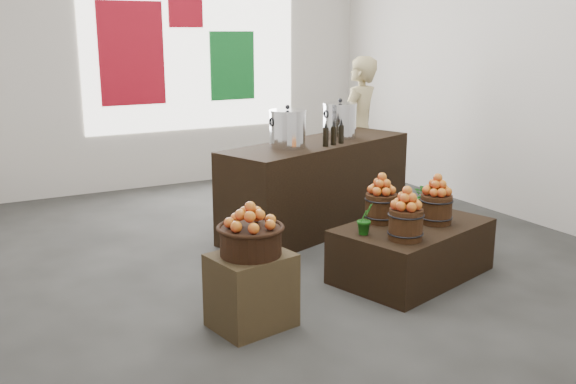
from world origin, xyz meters
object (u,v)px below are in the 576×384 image
counter (317,186)px  stock_pot_left (288,130)px  stock_pot_center (340,121)px  crate (251,290)px  wicker_basket (251,241)px  shopper (358,130)px  display_table (412,250)px

counter → stock_pot_left: stock_pot_left is taller
counter → stock_pot_center: stock_pot_center is taller
crate → wicker_basket: 0.39m
counter → stock_pot_center: (0.37, 0.13, 0.69)m
stock_pot_left → crate: bearing=-125.9°
stock_pot_center → shopper: bearing=43.0°
counter → shopper: 1.46m
display_table → stock_pot_left: size_ratio=3.77×
crate → stock_pot_left: stock_pot_left is taller
display_table → crate: bearing=171.7°
stock_pot_left → shopper: bearing=31.9°
stock_pot_left → stock_pot_center: same height
shopper → crate: bearing=17.3°
crate → stock_pot_center: bearing=44.1°
wicker_basket → counter: bearing=47.7°
display_table → stock_pot_center: (0.37, 1.81, 0.94)m
stock_pot_left → shopper: shopper is taller
wicker_basket → counter: 2.60m
wicker_basket → stock_pot_center: size_ratio=1.22×
crate → display_table: bearing=7.6°
display_table → counter: (0.00, 1.69, 0.25)m
stock_pot_center → crate: bearing=-135.9°
wicker_basket → crate: bearing=0.0°
display_table → stock_pot_center: size_ratio=3.77×
display_table → counter: counter is taller
display_table → counter: 1.70m
wicker_basket → stock_pot_center: bearing=44.1°
counter → stock_pot_center: bearing=-0.0°
crate → shopper: shopper is taller
display_table → shopper: 2.84m
stock_pot_left → wicker_basket: bearing=-125.9°
crate → stock_pot_center: stock_pot_center is taller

